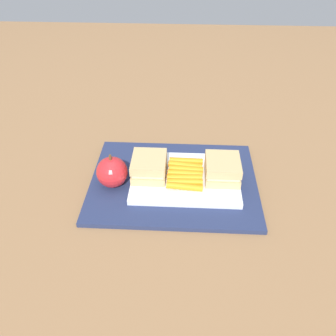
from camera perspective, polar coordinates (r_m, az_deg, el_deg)
ground_plane at (r=0.77m, az=0.93°, el=-2.48°), size 2.40×2.40×0.00m
lunchbag_mat at (r=0.77m, az=0.93°, el=-2.20°), size 0.36×0.28×0.01m
food_tray at (r=0.76m, az=2.82°, el=-1.63°), size 0.23×0.17×0.01m
sandwich_half_left at (r=0.75m, az=8.86°, el=-0.16°), size 0.07×0.08×0.04m
sandwich_half_right at (r=0.75m, az=-3.10°, el=0.22°), size 0.07×0.08×0.04m
carrot_sticks_bundle at (r=0.75m, az=2.81°, el=-0.87°), size 0.08×0.10×0.02m
apple at (r=0.74m, az=-9.10°, el=-0.66°), size 0.07×0.07×0.08m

